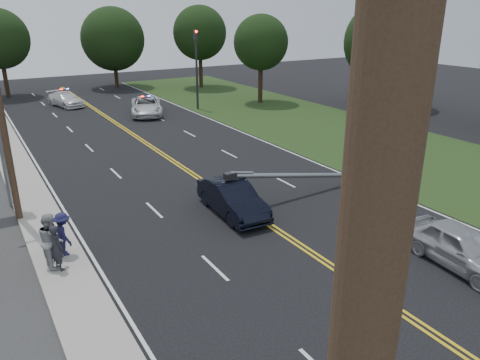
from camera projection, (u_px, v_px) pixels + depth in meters
ground at (371, 292)px, 15.42m from camera, size 120.00×120.00×0.00m
sidewalk at (47, 232)px, 19.41m from camera, size 1.80×70.00×0.12m
grass_verge at (408, 154)px, 29.97m from camera, size 12.00×80.00×0.01m
centerline_yellow at (224, 195)px, 23.47m from camera, size 0.36×80.00×0.00m
traffic_signal at (196, 63)px, 42.13m from camera, size 0.28×0.41×7.05m
fallen_streetlight at (315, 175)px, 23.56m from camera, size 9.36×0.44×1.91m
utility_pole_mid at (0, 106)px, 18.91m from camera, size 1.60×0.28×10.00m
tree_7 at (113, 39)px, 53.87m from camera, size 7.20×7.20×9.10m
tree_8 at (200, 33)px, 53.58m from camera, size 6.12×6.12×9.25m
tree_9 at (261, 43)px, 44.65m from camera, size 5.24×5.24×8.38m
tree_13 at (385, 42)px, 42.76m from camera, size 7.51×7.51×9.68m
crashed_sedan at (233, 198)px, 21.08m from camera, size 1.81×4.64×1.51m
waiting_sedan at (462, 247)px, 16.75m from camera, size 2.20×4.58×1.51m
emergency_a at (146, 106)px, 40.90m from camera, size 4.20×6.08×1.54m
emergency_b at (66, 99)px, 44.52m from camera, size 3.04×4.95×1.34m
bystander_a at (57, 248)px, 16.29m from camera, size 0.59×0.72×1.69m
bystander_b at (51, 240)px, 16.48m from camera, size 0.86×1.05×2.02m
bystander_c at (63, 234)px, 17.30m from camera, size 0.80×1.17×1.67m
bystander_d at (52, 233)px, 17.50m from camera, size 0.43×0.93×1.55m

